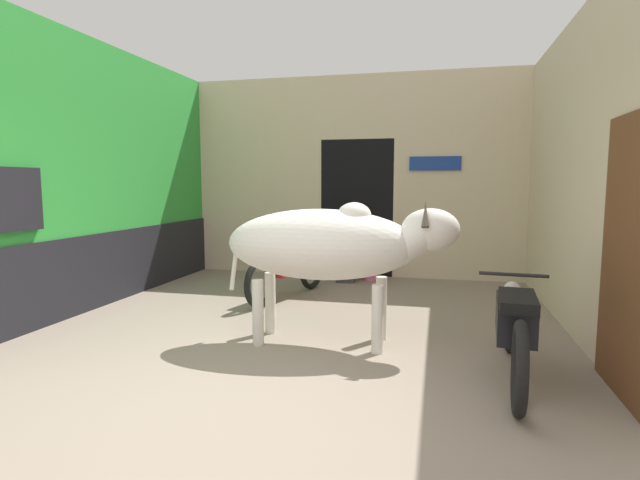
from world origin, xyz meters
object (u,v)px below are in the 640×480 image
(shopkeeper_seated, at_px, (347,243))
(motorcycle_near, at_px, (515,325))
(cow, at_px, (331,245))
(motorcycle_far, at_px, (288,267))
(plastic_stool, at_px, (371,266))

(shopkeeper_seated, bearing_deg, motorcycle_near, -60.95)
(cow, distance_m, motorcycle_far, 2.08)
(cow, height_order, motorcycle_near, cow)
(cow, xyz_separation_m, motorcycle_near, (1.61, -0.53, -0.53))
(motorcycle_near, bearing_deg, cow, 161.64)
(motorcycle_near, xyz_separation_m, shopkeeper_seated, (-2.01, 3.62, 0.18))
(shopkeeper_seated, bearing_deg, cow, -82.58)
(cow, distance_m, shopkeeper_seated, 3.13)
(cow, relative_size, shopkeeper_seated, 1.92)
(motorcycle_near, relative_size, motorcycle_far, 1.07)
(cow, height_order, plastic_stool, cow)
(motorcycle_far, height_order, plastic_stool, motorcycle_far)
(motorcycle_near, relative_size, shopkeeper_seated, 1.72)
(motorcycle_near, height_order, shopkeeper_seated, shopkeeper_seated)
(motorcycle_near, height_order, motorcycle_far, motorcycle_near)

